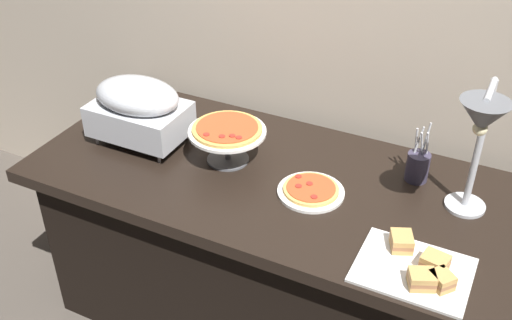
{
  "coord_description": "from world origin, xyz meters",
  "views": [
    {
      "loc": [
        0.74,
        -1.7,
        2.07
      ],
      "look_at": [
        -0.1,
        0.0,
        0.81
      ],
      "focal_mm": 42.81,
      "sensor_mm": 36.0,
      "label": 1
    }
  ],
  "objects_px": {
    "pizza_plate_front": "(311,191)",
    "pizza_plate_center": "(227,133)",
    "heat_lamp": "(481,128)",
    "sandwich_platter": "(418,267)",
    "chafing_dish": "(139,108)",
    "sauce_cup_near": "(206,124)",
    "utensil_holder": "(418,166)"
  },
  "relations": [
    {
      "from": "pizza_plate_front",
      "to": "pizza_plate_center",
      "type": "bearing_deg",
      "value": 171.05
    },
    {
      "from": "heat_lamp",
      "to": "sandwich_platter",
      "type": "height_order",
      "value": "heat_lamp"
    },
    {
      "from": "chafing_dish",
      "to": "sauce_cup_near",
      "type": "distance_m",
      "value": 0.3
    },
    {
      "from": "pizza_plate_center",
      "to": "sauce_cup_near",
      "type": "height_order",
      "value": "pizza_plate_center"
    },
    {
      "from": "heat_lamp",
      "to": "utensil_holder",
      "type": "height_order",
      "value": "heat_lamp"
    },
    {
      "from": "chafing_dish",
      "to": "utensil_holder",
      "type": "bearing_deg",
      "value": 12.04
    },
    {
      "from": "utensil_holder",
      "to": "pizza_plate_center",
      "type": "bearing_deg",
      "value": -163.92
    },
    {
      "from": "heat_lamp",
      "to": "sandwich_platter",
      "type": "relative_size",
      "value": 1.45
    },
    {
      "from": "sauce_cup_near",
      "to": "utensil_holder",
      "type": "height_order",
      "value": "utensil_holder"
    },
    {
      "from": "pizza_plate_center",
      "to": "chafing_dish",
      "type": "bearing_deg",
      "value": -175.5
    },
    {
      "from": "sauce_cup_near",
      "to": "utensil_holder",
      "type": "xyz_separation_m",
      "value": [
        0.88,
        0.03,
        0.04
      ]
    },
    {
      "from": "sauce_cup_near",
      "to": "chafing_dish",
      "type": "bearing_deg",
      "value": -132.06
    },
    {
      "from": "sandwich_platter",
      "to": "heat_lamp",
      "type": "bearing_deg",
      "value": 75.85
    },
    {
      "from": "chafing_dish",
      "to": "utensil_holder",
      "type": "height_order",
      "value": "chafing_dish"
    },
    {
      "from": "chafing_dish",
      "to": "pizza_plate_center",
      "type": "height_order",
      "value": "chafing_dish"
    },
    {
      "from": "sandwich_platter",
      "to": "utensil_holder",
      "type": "relative_size",
      "value": 1.49
    },
    {
      "from": "sandwich_platter",
      "to": "sauce_cup_near",
      "type": "xyz_separation_m",
      "value": [
        -1.01,
        0.46,
        0.0
      ]
    },
    {
      "from": "pizza_plate_front",
      "to": "sauce_cup_near",
      "type": "relative_size",
      "value": 3.61
    },
    {
      "from": "pizza_plate_center",
      "to": "utensil_holder",
      "type": "height_order",
      "value": "utensil_holder"
    },
    {
      "from": "heat_lamp",
      "to": "sandwich_platter",
      "type": "distance_m",
      "value": 0.46
    },
    {
      "from": "pizza_plate_center",
      "to": "sauce_cup_near",
      "type": "relative_size",
      "value": 4.43
    },
    {
      "from": "pizza_plate_front",
      "to": "sandwich_platter",
      "type": "distance_m",
      "value": 0.5
    },
    {
      "from": "sandwich_platter",
      "to": "sauce_cup_near",
      "type": "bearing_deg",
      "value": 155.67
    },
    {
      "from": "sauce_cup_near",
      "to": "utensil_holder",
      "type": "bearing_deg",
      "value": 1.66
    },
    {
      "from": "sandwich_platter",
      "to": "sauce_cup_near",
      "type": "height_order",
      "value": "sandwich_platter"
    },
    {
      "from": "chafing_dish",
      "to": "utensil_holder",
      "type": "distance_m",
      "value": 1.09
    },
    {
      "from": "sandwich_platter",
      "to": "sauce_cup_near",
      "type": "relative_size",
      "value": 5.13
    },
    {
      "from": "chafing_dish",
      "to": "pizza_plate_front",
      "type": "distance_m",
      "value": 0.76
    },
    {
      "from": "pizza_plate_front",
      "to": "utensil_holder",
      "type": "distance_m",
      "value": 0.41
    },
    {
      "from": "chafing_dish",
      "to": "sandwich_platter",
      "type": "bearing_deg",
      "value": -12.09
    },
    {
      "from": "pizza_plate_center",
      "to": "utensil_holder",
      "type": "bearing_deg",
      "value": 16.08
    },
    {
      "from": "pizza_plate_center",
      "to": "sandwich_platter",
      "type": "height_order",
      "value": "pizza_plate_center"
    }
  ]
}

